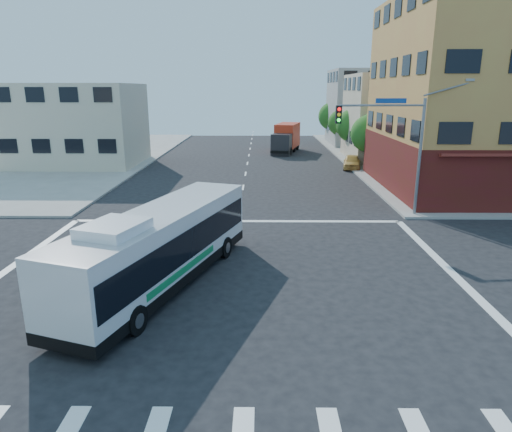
{
  "coord_description": "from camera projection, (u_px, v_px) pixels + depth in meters",
  "views": [
    {
      "loc": [
        1.38,
        -16.21,
        7.53
      ],
      "look_at": [
        1.19,
        2.56,
        2.27
      ],
      "focal_mm": 32.0,
      "sensor_mm": 36.0,
      "label": 1
    }
  ],
  "objects": [
    {
      "name": "ground",
      "position": [
        225.0,
        290.0,
        17.66
      ],
      "size": [
        120.0,
        120.0,
        0.0
      ],
      "primitive_type": "plane",
      "color": "black",
      "rests_on": "ground"
    },
    {
      "name": "corner_building_ne",
      "position": [
        512.0,
        111.0,
        33.66
      ],
      "size": [
        18.1,
        15.44,
        14.0
      ],
      "color": "#B98C42",
      "rests_on": "ground"
    },
    {
      "name": "building_east_near",
      "position": [
        406.0,
        118.0,
        48.99
      ],
      "size": [
        12.06,
        10.06,
        9.0
      ],
      "color": "beige",
      "rests_on": "ground"
    },
    {
      "name": "building_east_far",
      "position": [
        375.0,
        108.0,
        62.33
      ],
      "size": [
        12.06,
        10.06,
        10.0
      ],
      "color": "#989894",
      "rests_on": "ground"
    },
    {
      "name": "building_west",
      "position": [
        77.0,
        125.0,
        45.61
      ],
      "size": [
        12.06,
        10.06,
        8.0
      ],
      "color": "beige",
      "rests_on": "ground"
    },
    {
      "name": "signal_mast_ne",
      "position": [
        393.0,
        134.0,
        26.45
      ],
      "size": [
        7.91,
        1.13,
        8.07
      ],
      "color": "slate",
      "rests_on": "ground"
    },
    {
      "name": "street_tree_a",
      "position": [
        371.0,
        131.0,
        43.45
      ],
      "size": [
        3.6,
        3.6,
        5.53
      ],
      "color": "#3C2815",
      "rests_on": "ground"
    },
    {
      "name": "street_tree_b",
      "position": [
        354.0,
        123.0,
        51.11
      ],
      "size": [
        3.8,
        3.8,
        5.79
      ],
      "color": "#3C2815",
      "rests_on": "ground"
    },
    {
      "name": "street_tree_c",
      "position": [
        342.0,
        121.0,
        58.9
      ],
      "size": [
        3.4,
        3.4,
        5.29
      ],
      "color": "#3C2815",
      "rests_on": "ground"
    },
    {
      "name": "street_tree_d",
      "position": [
        333.0,
        114.0,
        66.48
      ],
      "size": [
        4.0,
        4.0,
        6.03
      ],
      "color": "#3C2815",
      "rests_on": "ground"
    },
    {
      "name": "transit_bus",
      "position": [
        161.0,
        246.0,
        17.67
      ],
      "size": [
        5.89,
        11.51,
        3.35
      ],
      "rotation": [
        0.0,
        0.0,
        -0.32
      ],
      "color": "black",
      "rests_on": "ground"
    },
    {
      "name": "box_truck",
      "position": [
        286.0,
        139.0,
        55.36
      ],
      "size": [
        3.93,
        7.86,
        3.4
      ],
      "rotation": [
        0.0,
        0.0,
        -0.24
      ],
      "color": "#232227",
      "rests_on": "ground"
    },
    {
      "name": "parked_car",
      "position": [
        352.0,
        162.0,
        44.23
      ],
      "size": [
        2.31,
        4.16,
        1.34
      ],
      "primitive_type": "imported",
      "rotation": [
        0.0,
        0.0,
        -0.2
      ],
      "color": "#E3B052",
      "rests_on": "ground"
    }
  ]
}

